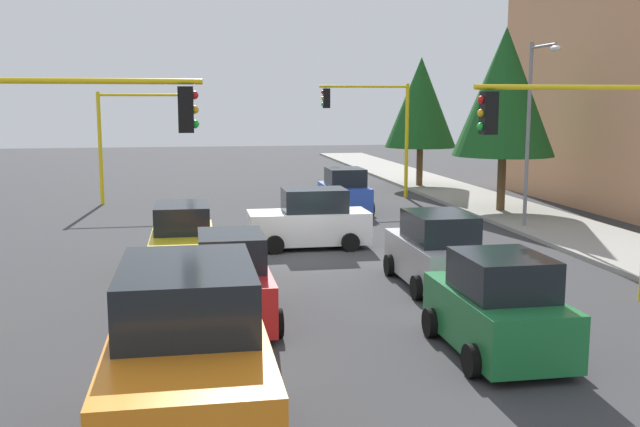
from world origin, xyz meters
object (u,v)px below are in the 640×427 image
at_px(traffic_signal_far_left, 373,118).
at_px(car_yellow, 183,243).
at_px(traffic_signal_near_right, 74,151).
at_px(delivery_van_orange, 189,382).
at_px(street_lamp_curbside, 534,115).
at_px(traffic_signal_far_right, 140,125).
at_px(car_red, 232,283).
at_px(car_silver, 437,253).
at_px(tree_roadside_far, 421,103).
at_px(car_white, 310,221).
at_px(car_green, 498,308).
at_px(tree_roadside_mid, 505,92).
at_px(traffic_signal_near_left, 580,147).
at_px(car_blue, 345,192).

xyz_separation_m(traffic_signal_far_left, car_yellow, (15.15, -9.28, -3.16)).
relative_size(traffic_signal_near_right, delivery_van_orange, 1.12).
distance_m(street_lamp_curbside, car_yellow, 14.06).
height_order(traffic_signal_far_right, street_lamp_curbside, street_lamp_curbside).
distance_m(traffic_signal_near_right, delivery_van_orange, 7.49).
bearing_deg(car_red, traffic_signal_near_right, -90.75).
height_order(traffic_signal_far_right, delivery_van_orange, traffic_signal_far_right).
bearing_deg(car_silver, tree_roadside_far, 163.38).
distance_m(traffic_signal_near_right, car_white, 10.55).
relative_size(traffic_signal_far_left, car_yellow, 1.39).
distance_m(traffic_signal_far_left, car_green, 23.37).
relative_size(traffic_signal_far_right, tree_roadside_mid, 0.67).
relative_size(traffic_signal_near_left, street_lamp_curbside, 0.76).
height_order(car_blue, car_red, same).
bearing_deg(traffic_signal_far_right, traffic_signal_near_left, 29.41).
distance_m(traffic_signal_near_left, tree_roadside_far, 24.33).
bearing_deg(traffic_signal_near_left, car_green, -47.50).
xyz_separation_m(tree_roadside_far, tree_roadside_mid, (10.00, 0.50, 0.44)).
relative_size(delivery_van_orange, car_white, 1.20).
bearing_deg(traffic_signal_near_right, traffic_signal_near_left, 90.00).
bearing_deg(traffic_signal_far_right, tree_roadside_far, 104.80).
xyz_separation_m(street_lamp_curbside, delivery_van_orange, (16.28, -12.57, -3.07)).
xyz_separation_m(car_green, car_blue, (-18.35, 0.88, 0.00)).
bearing_deg(traffic_signal_far_right, car_red, 8.99).
relative_size(tree_roadside_far, car_yellow, 1.77).
distance_m(tree_roadside_far, delivery_van_orange, 33.45).
height_order(traffic_signal_near_left, car_red, traffic_signal_near_left).
xyz_separation_m(traffic_signal_far_right, car_red, (20.04, 3.17, -2.88)).
relative_size(tree_roadside_far, car_red, 2.01).
bearing_deg(tree_roadside_far, delivery_van_orange, -22.76).
xyz_separation_m(traffic_signal_near_left, car_green, (2.93, -3.19, -2.87)).
bearing_deg(tree_roadside_mid, car_yellow, -56.01).
height_order(traffic_signal_far_left, tree_roadside_mid, tree_roadside_mid).
relative_size(traffic_signal_far_right, car_silver, 1.30).
bearing_deg(car_white, car_silver, 23.22).
distance_m(street_lamp_curbside, tree_roadside_far, 14.40).
bearing_deg(tree_roadside_far, traffic_signal_near_left, -9.15).
bearing_deg(traffic_signal_far_left, traffic_signal_far_right, -90.00).
bearing_deg(car_red, car_white, 159.32).
height_order(tree_roadside_far, car_white, tree_roadside_far).
height_order(car_white, car_silver, same).
bearing_deg(car_blue, tree_roadside_mid, 77.97).
xyz_separation_m(tree_roadside_mid, car_red, (14.04, -12.47, -4.35)).
height_order(traffic_signal_near_right, street_lamp_curbside, street_lamp_curbside).
distance_m(tree_roadside_mid, car_silver, 14.31).
xyz_separation_m(traffic_signal_near_right, car_silver, (-2.29, 8.67, -2.92)).
relative_size(street_lamp_curbside, delivery_van_orange, 1.46).
bearing_deg(delivery_van_orange, traffic_signal_far_right, -175.14).
height_order(car_yellow, car_silver, same).
xyz_separation_m(traffic_signal_far_right, car_white, (12.00, 6.21, -2.88)).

